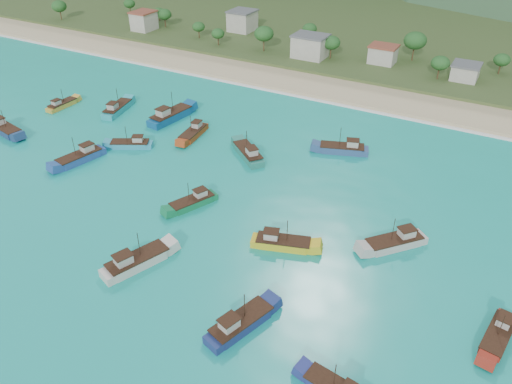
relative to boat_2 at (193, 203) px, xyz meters
The scene contains 21 objects.
ground 19.26m from the boat_2, 40.57° to the right, with size 600.00×600.00×0.00m, color #0C8E78.
beach 68.07m from the boat_2, 77.60° to the left, with size 400.00×18.00×1.20m, color beige.
land 128.32m from the boat_2, 83.46° to the left, with size 400.00×110.00×2.40m, color #385123.
surf_line 58.83m from the boat_2, 75.61° to the left, with size 400.00×2.50×0.08m, color white.
village 94.63m from the boat_2, 71.08° to the left, with size 212.01×27.31×6.98m.
vegetation 90.51m from the boat_2, 88.56° to the left, with size 278.66×25.25×9.15m.
boat_2 is the anchor object (origin of this frame).
boat_4 27.86m from the boat_2, 154.26° to the left, with size 9.43×6.79×5.46m.
boat_6 18.04m from the boat_2, 83.96° to the right, with size 6.89×11.36×6.46m.
boat_7 59.07m from the boat_2, 159.64° to the left, with size 2.76×8.72×5.12m.
boat_8 55.71m from the boat_2, behind, with size 11.26×5.25×6.41m.
boat_13 38.25m from the boat_2, 133.06° to the left, with size 5.29×12.90×7.40m.
boat_15 30.65m from the boat_2, 43.15° to the right, with size 6.11×10.80×6.12m.
boat_17 36.63m from the boat_2, 62.52° to the left, with size 11.03×6.43×6.26m.
boat_20 30.42m from the boat_2, behind, with size 5.39×11.13×6.32m.
boat_22 20.76m from the boat_2, 90.29° to the left, with size 10.28×9.01×6.27m.
boat_23 28.26m from the boat_2, 124.65° to the left, with size 4.08×10.11×5.81m.
boat_25 47.92m from the boat_2, 148.26° to the left, with size 5.45×11.15×6.33m.
boat_26 19.83m from the boat_2, ahead, with size 10.28×5.80×5.83m.
boat_27 36.30m from the boat_2, ahead, with size 9.28×9.90×6.20m.
boat_28 53.33m from the boat_2, ahead, with size 4.10×9.48×5.42m.
Camera 1 is at (31.94, -47.99, 52.25)m, focal length 35.00 mm.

